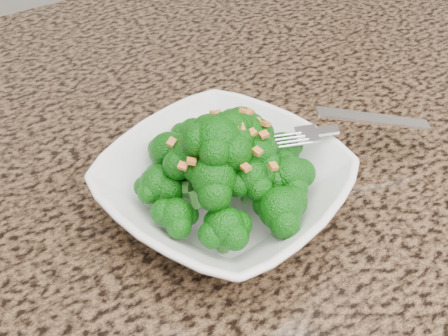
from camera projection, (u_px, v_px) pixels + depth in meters
granite_counter at (164, 267)px, 0.50m from camera, size 1.64×1.04×0.03m
bowl at (224, 187)px, 0.52m from camera, size 0.27×0.27×0.05m
broccoli_pile at (224, 136)px, 0.48m from camera, size 0.19×0.19×0.07m
garlic_topping at (224, 100)px, 0.45m from camera, size 0.11×0.11×0.01m
fork at (329, 129)px, 0.53m from camera, size 0.19×0.12×0.01m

